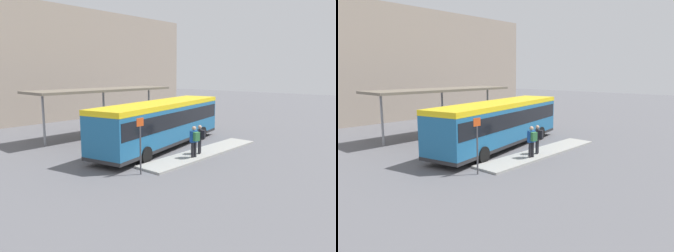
% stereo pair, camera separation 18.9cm
% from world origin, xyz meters
% --- Properties ---
extents(ground_plane, '(120.00, 120.00, 0.00)m').
position_xyz_m(ground_plane, '(0.00, 0.00, 0.00)').
color(ground_plane, '#5B5B60').
extents(curb_island, '(9.82, 1.80, 0.12)m').
position_xyz_m(curb_island, '(0.39, -3.06, 0.06)').
color(curb_island, '#9E9E99').
rests_on(curb_island, ground_plane).
extents(city_bus, '(12.39, 4.90, 3.04)m').
position_xyz_m(city_bus, '(0.01, 0.00, 1.78)').
color(city_bus, '#1E6093').
rests_on(city_bus, ground_plane).
extents(pedestrian_waiting, '(0.48, 0.53, 1.81)m').
position_xyz_m(pedestrian_waiting, '(-1.02, -3.44, 1.16)').
color(pedestrian_waiting, '#232328').
rests_on(pedestrian_waiting, curb_island).
extents(pedestrian_companion, '(0.50, 0.54, 1.73)m').
position_xyz_m(pedestrian_companion, '(-0.07, -3.18, 1.11)').
color(pedestrian_companion, '#232328').
rests_on(pedestrian_companion, curb_island).
extents(bicycle_white, '(0.48, 1.63, 0.70)m').
position_xyz_m(bicycle_white, '(9.21, 3.83, 0.35)').
color(bicycle_white, black).
rests_on(bicycle_white, ground_plane).
extents(bicycle_green, '(0.48, 1.53, 0.66)m').
position_xyz_m(bicycle_green, '(9.47, 4.60, 0.33)').
color(bicycle_green, black).
rests_on(bicycle_green, ground_plane).
extents(station_shelter, '(11.86, 3.29, 3.68)m').
position_xyz_m(station_shelter, '(0.15, 6.35, 3.52)').
color(station_shelter, '#706656').
rests_on(station_shelter, ground_plane).
extents(potted_planter_near_shelter, '(1.01, 1.01, 1.37)m').
position_xyz_m(potted_planter_near_shelter, '(4.44, 3.70, 0.70)').
color(potted_planter_near_shelter, slate).
rests_on(potted_planter_near_shelter, ground_plane).
extents(platform_sign, '(0.44, 0.08, 2.80)m').
position_xyz_m(platform_sign, '(-5.00, -3.16, 1.56)').
color(platform_sign, '#4C4C51').
rests_on(platform_sign, ground_plane).
extents(station_building, '(28.18, 13.35, 11.54)m').
position_xyz_m(station_building, '(5.90, 22.20, 5.77)').
color(station_building, gray).
rests_on(station_building, ground_plane).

